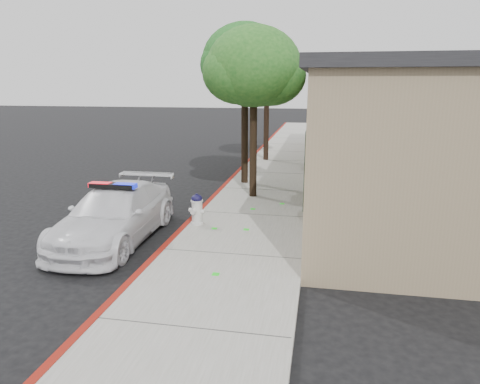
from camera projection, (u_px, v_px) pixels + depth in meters
name	position (u px, v px, depth m)	size (l,w,h in m)	color
ground	(160.00, 255.00, 9.80)	(120.00, 120.00, 0.00)	black
sidewalk	(251.00, 217.00, 12.35)	(3.20, 60.00, 0.15)	gray
red_curb	(199.00, 214.00, 12.63)	(0.14, 60.00, 0.16)	maroon
clapboard_building	(408.00, 127.00, 16.67)	(7.30, 20.89, 4.24)	#8B785B
police_car	(115.00, 214.00, 10.58)	(1.89, 4.55, 1.44)	silver
fire_hydrant	(197.00, 209.00, 11.37)	(0.47, 0.41, 0.82)	silver
street_tree_near	(254.00, 70.00, 13.39)	(3.16, 2.92, 5.34)	black
street_tree_mid	(245.00, 63.00, 15.32)	(3.10, 2.99, 5.68)	black
street_tree_far	(268.00, 73.00, 20.18)	(3.05, 2.85, 5.39)	black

